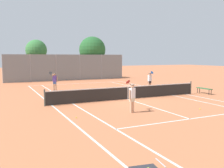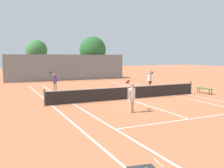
# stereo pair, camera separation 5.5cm
# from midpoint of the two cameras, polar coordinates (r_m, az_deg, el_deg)

# --- Properties ---
(ground_plane) EXTENTS (120.00, 120.00, 0.00)m
(ground_plane) POSITION_cam_midpoint_polar(r_m,az_deg,el_deg) (18.26, 3.55, -3.50)
(ground_plane) COLOR #C67047
(court_line_markings) EXTENTS (11.10, 23.90, 0.01)m
(court_line_markings) POSITION_cam_midpoint_polar(r_m,az_deg,el_deg) (18.26, 3.55, -3.49)
(court_line_markings) COLOR silver
(court_line_markings) RESTS_ON ground
(tennis_net) EXTENTS (12.00, 0.10, 1.07)m
(tennis_net) POSITION_cam_midpoint_polar(r_m,az_deg,el_deg) (18.18, 3.56, -1.92)
(tennis_net) COLOR #474C47
(tennis_net) RESTS_ON ground
(player_near_side) EXTENTS (0.46, 0.88, 1.77)m
(player_near_side) POSITION_cam_midpoint_polar(r_m,az_deg,el_deg) (13.85, 4.47, -2.76)
(player_near_side) COLOR #D8A884
(player_near_side) RESTS_ON ground
(player_far_left) EXTENTS (0.85, 0.69, 1.77)m
(player_far_left) POSITION_cam_midpoint_polar(r_m,az_deg,el_deg) (23.33, -13.05, 0.77)
(player_far_left) COLOR tan
(player_far_left) RESTS_ON ground
(player_far_right) EXTENTS (0.55, 0.83, 1.77)m
(player_far_right) POSITION_cam_midpoint_polar(r_m,az_deg,el_deg) (23.65, 8.57, 0.94)
(player_far_right) COLOR tan
(player_far_right) RESTS_ON ground
(loose_tennis_ball_0) EXTENTS (0.07, 0.07, 0.07)m
(loose_tennis_ball_0) POSITION_cam_midpoint_polar(r_m,az_deg,el_deg) (12.86, -8.29, -7.58)
(loose_tennis_ball_0) COLOR #D1DB33
(loose_tennis_ball_0) RESTS_ON ground
(loose_tennis_ball_1) EXTENTS (0.07, 0.07, 0.07)m
(loose_tennis_ball_1) POSITION_cam_midpoint_polar(r_m,az_deg,el_deg) (27.02, 1.16, -0.24)
(loose_tennis_ball_1) COLOR #D1DB33
(loose_tennis_ball_1) RESTS_ON ground
(loose_tennis_ball_2) EXTENTS (0.07, 0.07, 0.07)m
(loose_tennis_ball_2) POSITION_cam_midpoint_polar(r_m,az_deg,el_deg) (26.66, -8.77, -0.40)
(loose_tennis_ball_2) COLOR #D1DB33
(loose_tennis_ball_2) RESTS_ON ground
(loose_tennis_ball_3) EXTENTS (0.07, 0.07, 0.07)m
(loose_tennis_ball_3) POSITION_cam_midpoint_polar(r_m,az_deg,el_deg) (26.08, -12.65, -0.63)
(loose_tennis_ball_3) COLOR #D1DB33
(loose_tennis_ball_3) RESTS_ON ground
(loose_tennis_ball_4) EXTENTS (0.07, 0.07, 0.07)m
(loose_tennis_ball_4) POSITION_cam_midpoint_polar(r_m,az_deg,el_deg) (29.58, 1.65, 0.33)
(loose_tennis_ball_4) COLOR #D1DB33
(loose_tennis_ball_4) RESTS_ON ground
(loose_tennis_ball_5) EXTENTS (0.07, 0.07, 0.07)m
(loose_tennis_ball_5) POSITION_cam_midpoint_polar(r_m,az_deg,el_deg) (15.68, 19.37, -5.35)
(loose_tennis_ball_5) COLOR #D1DB33
(loose_tennis_ball_5) RESTS_ON ground
(courtside_bench) EXTENTS (0.36, 1.50, 0.47)m
(courtside_bench) POSITION_cam_midpoint_polar(r_m,az_deg,el_deg) (22.28, 20.27, -1.05)
(courtside_bench) COLOR #2D6638
(courtside_bench) RESTS_ON ground
(back_fence) EXTENTS (15.78, 0.08, 3.39)m
(back_fence) POSITION_cam_midpoint_polar(r_m,az_deg,el_deg) (32.94, -10.02, 3.74)
(back_fence) COLOR gray
(back_fence) RESTS_ON ground
(tree_behind_left) EXTENTS (2.80, 2.80, 5.36)m
(tree_behind_left) POSITION_cam_midpoint_polar(r_m,az_deg,el_deg) (35.08, -16.99, 7.26)
(tree_behind_left) COLOR brown
(tree_behind_left) RESTS_ON ground
(tree_behind_right) EXTENTS (3.77, 3.77, 5.96)m
(tree_behind_right) POSITION_cam_midpoint_polar(r_m,az_deg,el_deg) (36.10, -4.65, 7.63)
(tree_behind_right) COLOR brown
(tree_behind_right) RESTS_ON ground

